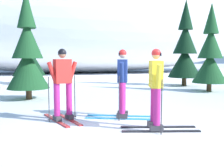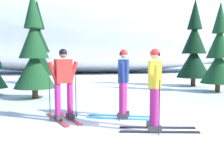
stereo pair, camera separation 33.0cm
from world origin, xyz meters
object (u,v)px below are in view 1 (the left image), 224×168
object	(u,v)px
skier_navy_jacket	(122,82)
pine_tree_center_left	(29,49)
skier_yellow_jacket	(156,87)
pine_tree_far_right	(185,50)
pine_tree_center_right	(28,54)
pine_tree_right	(210,55)
skier_red_jacket	(63,83)

from	to	relation	value
skier_navy_jacket	pine_tree_center_left	xyz separation A→B (m)	(-3.32, 10.11, 1.19)
skier_yellow_jacket	skier_navy_jacket	distance (m)	1.35
skier_navy_jacket	pine_tree_center_left	world-z (taller)	pine_tree_center_left
pine_tree_far_right	pine_tree_center_right	bearing A→B (deg)	-157.96
skier_navy_jacket	pine_tree_right	bearing A→B (deg)	39.95
pine_tree_center_left	pine_tree_right	bearing A→B (deg)	-32.85
skier_navy_jacket	pine_tree_center_right	xyz separation A→B (m)	(-2.74, 3.81, 0.79)
skier_yellow_jacket	pine_tree_right	world-z (taller)	pine_tree_right
skier_yellow_jacket	pine_tree_far_right	xyz separation A→B (m)	(5.00, 8.40, 1.08)
skier_navy_jacket	pine_tree_right	world-z (taller)	pine_tree_right
pine_tree_center_left	pine_tree_far_right	xyz separation A→B (m)	(8.76, -2.99, -0.12)
skier_red_jacket	skier_yellow_jacket	world-z (taller)	skier_red_jacket
skier_red_jacket	pine_tree_right	world-z (taller)	pine_tree_right
skier_yellow_jacket	pine_tree_far_right	size ratio (longest dim) A/B	0.37
skier_navy_jacket	skier_red_jacket	bearing A→B (deg)	-179.25
skier_navy_jacket	pine_tree_center_right	world-z (taller)	pine_tree_center_right
pine_tree_center_right	pine_tree_far_right	xyz separation A→B (m)	(8.18, 3.31, 0.29)
skier_navy_jacket	pine_tree_right	xyz separation A→B (m)	(5.37, 4.50, 0.78)
skier_navy_jacket	pine_tree_center_right	bearing A→B (deg)	125.73
pine_tree_center_left	pine_tree_center_right	distance (m)	6.35
pine_tree_far_right	skier_yellow_jacket	bearing A→B (deg)	-120.77
pine_tree_center_right	pine_tree_right	xyz separation A→B (m)	(8.11, 0.69, -0.00)
skier_red_jacket	skier_yellow_jacket	distance (m)	2.34
skier_navy_jacket	pine_tree_far_right	xyz separation A→B (m)	(5.44, 7.12, 1.08)
pine_tree_far_right	pine_tree_right	bearing A→B (deg)	-91.39
skier_navy_jacket	pine_tree_far_right	distance (m)	9.02
skier_yellow_jacket	pine_tree_center_right	distance (m)	6.05
pine_tree_right	pine_tree_far_right	world-z (taller)	pine_tree_far_right
pine_tree_right	pine_tree_center_right	bearing A→B (deg)	-175.12
skier_yellow_jacket	pine_tree_center_right	bearing A→B (deg)	121.95
skier_navy_jacket	skier_yellow_jacket	bearing A→B (deg)	-71.29
skier_red_jacket	skier_navy_jacket	distance (m)	1.53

